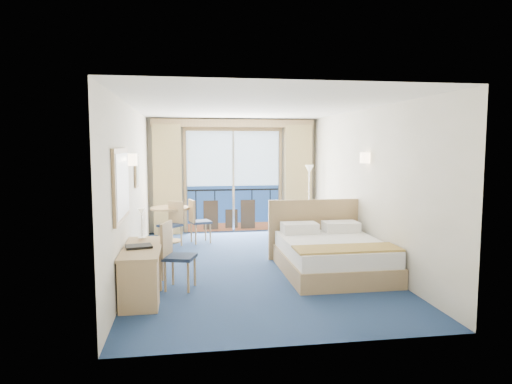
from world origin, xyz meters
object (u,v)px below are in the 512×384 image
(armchair, at_px, (311,225))
(table_chair_b, at_px, (173,221))
(floor_lamp, at_px, (309,182))
(table_chair_a, at_px, (197,219))
(desk, at_px, (140,277))
(round_table, at_px, (171,216))
(desk_chair, at_px, (174,251))
(nightstand, at_px, (338,238))
(bed, at_px, (331,254))

(armchair, height_order, table_chair_b, table_chair_b)
(floor_lamp, distance_m, table_chair_a, 2.76)
(floor_lamp, relative_size, table_chair_a, 1.74)
(desk, height_order, round_table, round_table)
(table_chair_a, height_order, table_chair_b, table_chair_a)
(armchair, distance_m, desk_chair, 4.13)
(nightstand, height_order, floor_lamp, floor_lamp)
(bed, xyz_separation_m, desk_chair, (-2.50, -0.47, 0.24))
(nightstand, height_order, armchair, armchair)
(floor_lamp, relative_size, round_table, 1.93)
(table_chair_a, distance_m, table_chair_b, 0.55)
(armchair, bearing_deg, desk, 40.79)
(nightstand, distance_m, round_table, 3.58)
(bed, relative_size, table_chair_a, 2.22)
(armchair, relative_size, table_chair_a, 0.82)
(table_chair_b, bearing_deg, desk, -55.15)
(floor_lamp, height_order, desk, floor_lamp)
(desk, relative_size, round_table, 1.76)
(bed, distance_m, desk_chair, 2.56)
(armchair, height_order, desk, armchair)
(round_table, bearing_deg, table_chair_b, -82.51)
(bed, relative_size, armchair, 2.70)
(round_table, bearing_deg, armchair, -5.83)
(nightstand, bearing_deg, round_table, 155.36)
(nightstand, distance_m, floor_lamp, 2.09)
(nightstand, xyz_separation_m, table_chair_b, (-3.19, 1.07, 0.24))
(desk, relative_size, table_chair_a, 1.59)
(floor_lamp, bearing_deg, armchair, -101.73)
(armchair, xyz_separation_m, table_chair_a, (-2.46, 0.11, 0.18))
(floor_lamp, relative_size, desk, 1.10)
(nightstand, bearing_deg, armchair, 100.75)
(round_table, height_order, table_chair_a, table_chair_a)
(desk_chair, bearing_deg, armchair, -26.86)
(nightstand, xyz_separation_m, desk, (-3.51, -2.46, 0.11))
(desk_chair, relative_size, table_chair_a, 1.04)
(round_table, bearing_deg, floor_lamp, 6.80)
(desk, bearing_deg, table_chair_b, 84.75)
(armchair, height_order, floor_lamp, floor_lamp)
(armchair, xyz_separation_m, desk, (-3.29, -3.64, 0.03))
(desk_chair, xyz_separation_m, round_table, (-0.15, 3.28, 0.02))
(armchair, bearing_deg, round_table, -12.96)
(round_table, relative_size, table_chair_b, 0.91)
(table_chair_a, xyz_separation_m, table_chair_b, (-0.50, -0.22, -0.01))
(nightstand, bearing_deg, table_chair_b, 161.36)
(floor_lamp, relative_size, desk_chair, 1.67)
(floor_lamp, xyz_separation_m, desk_chair, (-3.00, -3.66, -0.68))
(desk_chair, relative_size, table_chair_b, 1.06)
(table_chair_a, bearing_deg, floor_lamp, -93.25)
(bed, xyz_separation_m, nightstand, (0.58, 1.33, -0.03))
(desk_chair, distance_m, table_chair_a, 3.11)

